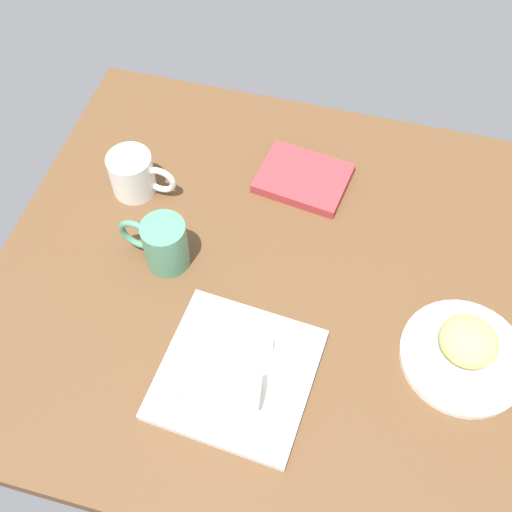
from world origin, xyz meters
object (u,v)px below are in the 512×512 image
Objects in this scene: breakfast_wrap at (219,386)px; coffee_mug at (163,243)px; sauce_cup at (256,344)px; scone_pastry at (469,341)px; book_stack at (303,178)px; round_plate at (463,357)px; second_mug at (134,174)px; square_plate at (237,374)px.

breakfast_wrap is 0.97× the size of coffee_mug.
breakfast_wrap reaches higher than sauce_cup.
sauce_cup is at bearing 14.59° from scone_pastry.
scone_pastry is at bearing 138.94° from book_stack.
round_plate is 40.36cm from breakfast_wrap.
coffee_mug is at bearing 29.90° from breakfast_wrap.
coffee_mug reaches higher than scone_pastry.
sauce_cup is 0.44× the size of breakfast_wrap.
sauce_cup is (33.29, 7.40, 2.01)cm from round_plate.
round_plate is at bearing -167.46° from sauce_cup.
scone_pastry is at bearing -71.29° from breakfast_wrap.
coffee_mug is 18.07cm from second_mug.
coffee_mug is at bearing -5.06° from scone_pastry.
breakfast_wrap reaches higher than square_plate.
book_stack is 1.43× the size of coffee_mug.
sauce_cup is at bearing -109.94° from square_plate.
scone_pastry reaches higher than sauce_cup.
coffee_mug reaches higher than breakfast_wrap.
coffee_mug reaches higher than sauce_cup.
breakfast_wrap is (1.48, 4.07, 3.71)cm from square_plate.
breakfast_wrap is 47.26cm from book_stack.
coffee_mug is (53.70, -6.00, 4.48)cm from round_plate.
scone_pastry is 0.51× the size of book_stack.
book_stack is at bearing -161.80° from second_mug.
round_plate is 67.99cm from second_mug.
square_plate is (35.06, 13.73, -3.22)cm from scone_pastry.
breakfast_wrap is (36.54, 17.80, 0.49)cm from scone_pastry.
breakfast_wrap is 0.68× the size of book_stack.
book_stack is at bearing -10.87° from breakfast_wrap.
second_mug reaches higher than round_plate.
round_plate is 37.29cm from square_plate.
round_plate is 3.55cm from scone_pastry.
square_plate is at bearing 21.39° from scone_pastry.
square_plate is 26.56cm from coffee_mug.
book_stack is (33.57, -29.24, -2.99)cm from scone_pastry.
sauce_cup is 24.54cm from coffee_mug.
square_plate is at bearing 132.18° from second_mug.
scone_pastry is 0.40× the size of square_plate.
scone_pastry is 0.75× the size of breakfast_wrap.
coffee_mug is at bearing -6.37° from round_plate.
coffee_mug is at bearing 127.90° from second_mug.
second_mug is (31.51, -27.65, 1.77)cm from sauce_cup.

